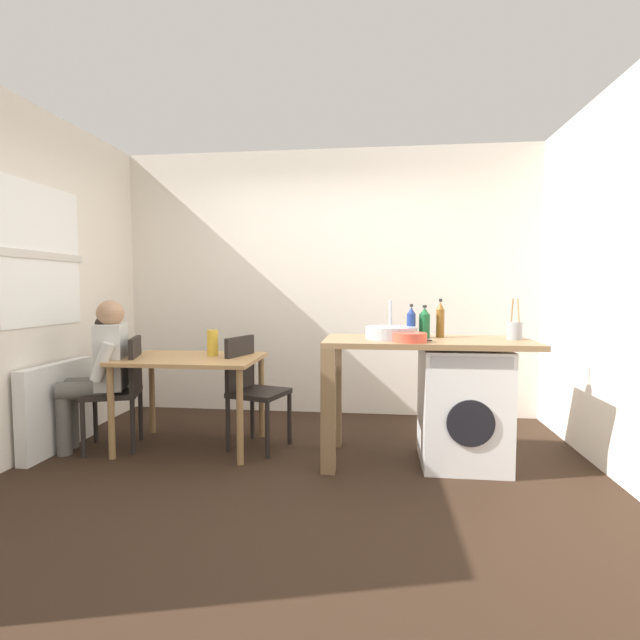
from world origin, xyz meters
The scene contains 19 objects.
ground_plane centered at (0.00, 0.00, 0.00)m, with size 5.46×5.46×0.00m, color black.
wall_back centered at (0.00, 1.75, 1.35)m, with size 4.60×0.10×2.70m, color silver.
wall_window_side centered at (-2.15, 0.00, 1.35)m, with size 0.12×3.80×2.70m.
radiator centered at (-2.02, 0.30, 0.35)m, with size 0.10×0.80×0.70m, color white.
dining_table centered at (-0.98, 0.50, 0.64)m, with size 1.10×0.76×0.74m.
chair_person_seat centered at (-1.53, 0.42, 0.51)m, with size 0.50×0.50×0.90m.
chair_opposite centered at (-0.50, 0.57, 0.51)m, with size 0.50×0.50×0.90m.
seated_person centered at (-1.68, 0.37, 0.67)m, with size 0.56×0.54×1.20m.
kitchen_counter centered at (0.66, 0.38, 0.76)m, with size 1.50×0.68×0.92m.
washing_machine centered at (1.14, 0.38, 0.43)m, with size 0.60×0.61×0.86m.
sink_basin centered at (0.61, 0.38, 0.97)m, with size 0.38×0.38×0.09m, color #9EA0A5.
tap centered at (0.61, 0.56, 1.06)m, with size 0.02×0.02×0.28m, color #B2B2B7.
bottle_tall_green centered at (0.77, 0.46, 1.04)m, with size 0.06×0.06×0.25m.
bottle_squat_brown centered at (0.87, 0.49, 1.03)m, with size 0.08×0.08×0.25m.
bottle_clear_small centered at (0.99, 0.53, 1.05)m, with size 0.06×0.06×0.29m.
mixing_bowl centered at (0.74, 0.18, 0.96)m, with size 0.24×0.24×0.06m.
utensil_crock centered at (1.51, 0.43, 0.99)m, with size 0.11×0.11×0.30m.
vase centered at (-0.83, 0.60, 0.85)m, with size 0.09×0.09×0.21m, color gold.
scissors centered at (0.83, 0.28, 0.92)m, with size 0.15×0.06×0.01m.
Camera 1 is at (0.50, -3.15, 1.29)m, focal length 26.62 mm.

